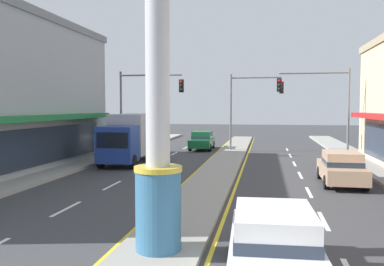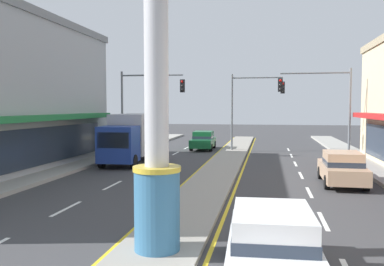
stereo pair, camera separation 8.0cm
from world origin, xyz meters
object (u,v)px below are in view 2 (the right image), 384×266
traffic_light_median_far (251,99)px  sedan_far_right_lane (342,168)px  district_sign (156,57)px  sedan_near_left_lane (203,140)px  sedan_far_left_oncoming (272,244)px  traffic_light_left_side (145,98)px  box_truck_near_right_lane (131,136)px  traffic_light_right_side (323,97)px

traffic_light_median_far → sedan_far_right_lane: size_ratio=1.43×
sedan_far_right_lane → district_sign: bearing=-120.2°
sedan_near_left_lane → sedan_far_left_oncoming: bearing=-78.1°
sedan_far_right_lane → traffic_light_left_side: bearing=142.6°
sedan_far_left_oncoming → traffic_light_median_far: bearing=93.3°
district_sign → sedan_near_left_lane: size_ratio=1.91×
traffic_light_left_side → box_truck_near_right_lane: traffic_light_left_side is taller
box_truck_near_right_lane → sedan_far_left_oncoming: size_ratio=1.60×
sedan_far_left_oncoming → sedan_far_right_lane: bearing=73.8°
traffic_light_left_side → sedan_far_right_lane: 15.86m
district_sign → traffic_light_left_side: bearing=107.7°
traffic_light_left_side → traffic_light_median_far: same height
traffic_light_median_far → sedan_near_left_lane: 5.35m
traffic_light_left_side → sedan_far_left_oncoming: traffic_light_left_side is taller
traffic_light_right_side → sedan_far_right_lane: size_ratio=1.43×
traffic_light_right_side → traffic_light_median_far: same height
traffic_light_right_side → sedan_near_left_lane: bearing=151.6°
traffic_light_left_side → box_truck_near_right_lane: bearing=-86.7°
traffic_light_left_side → sedan_near_left_lane: size_ratio=1.43×
traffic_light_median_far → sedan_far_right_lane: (4.73, -13.29, -3.41)m
district_sign → sedan_far_left_oncoming: 4.93m
traffic_light_median_far → sedan_far_right_lane: 14.52m
traffic_light_median_far → sedan_far_left_oncoming: bearing=-86.7°
box_truck_near_right_lane → sedan_far_right_lane: (12.08, -5.66, -0.91)m
district_sign → traffic_light_median_far: 23.65m
traffic_light_left_side → sedan_far_right_lane: traffic_light_left_side is taller
traffic_light_right_side → sedan_far_right_lane: 10.09m
district_sign → traffic_light_left_side: 20.70m
traffic_light_left_side → box_truck_near_right_lane: (0.22, -3.74, -2.55)m
traffic_light_right_side → district_sign: bearing=-107.6°
sedan_far_left_oncoming → box_truck_near_right_lane: bearing=117.3°
district_sign → sedan_near_left_lane: district_sign is taller
traffic_light_left_side → sedan_far_left_oncoming: size_ratio=1.42×
traffic_light_median_far → sedan_far_left_oncoming: (1.44, -24.64, -3.41)m
sedan_near_left_lane → box_truck_near_right_lane: bearing=-111.2°
traffic_light_left_side → traffic_light_right_side: bearing=0.4°
district_sign → traffic_light_right_side: bearing=72.4°
traffic_light_left_side → traffic_light_median_far: size_ratio=1.00×
sedan_far_right_lane → sedan_near_left_lane: 16.79m
traffic_light_left_side → traffic_light_median_far: (7.56, 3.89, -0.05)m
traffic_light_right_side → sedan_near_left_lane: traffic_light_right_side is taller
traffic_light_right_side → sedan_far_left_oncoming: 21.42m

